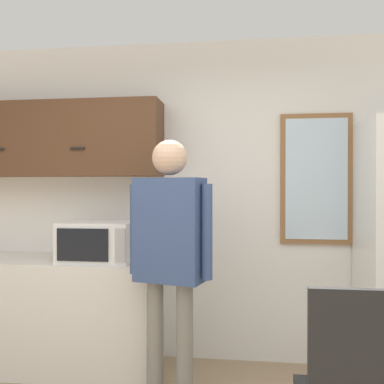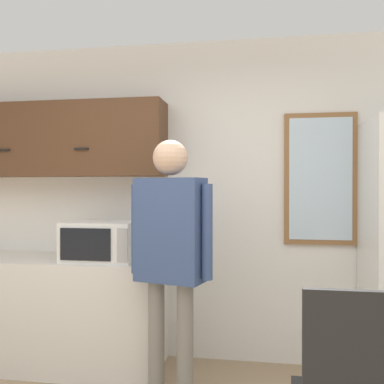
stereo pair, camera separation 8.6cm
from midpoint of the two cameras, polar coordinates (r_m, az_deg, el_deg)
back_wall at (r=3.68m, az=-0.86°, el=-1.10°), size 6.00×0.06×2.70m
counter at (r=3.86m, az=-20.46°, el=-14.73°), size 1.98×0.65×0.88m
upper_cabinets at (r=3.88m, az=-19.41°, el=6.57°), size 1.98×0.35×0.62m
microwave at (r=3.44m, az=-13.05°, el=-6.46°), size 0.56×0.42×0.31m
person at (r=2.87m, az=-3.85°, el=-6.72°), size 0.58×0.33×1.77m
window at (r=3.63m, az=15.54°, el=1.69°), size 0.57×0.05×1.07m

